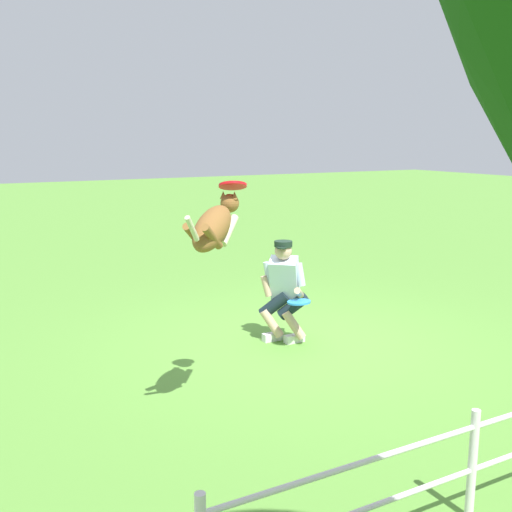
# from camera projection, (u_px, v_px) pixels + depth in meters

# --- Properties ---
(ground_plane) EXTENTS (60.00, 60.00, 0.00)m
(ground_plane) POSITION_uv_depth(u_px,v_px,m) (305.00, 343.00, 7.63)
(ground_plane) COLOR #589238
(person) EXTENTS (0.58, 0.71, 1.29)m
(person) POSITION_uv_depth(u_px,v_px,m) (284.00, 288.00, 7.57)
(person) COLOR silver
(person) RESTS_ON ground_plane
(dog) EXTENTS (0.81, 0.72, 0.53)m
(dog) POSITION_uv_depth(u_px,v_px,m) (214.00, 226.00, 5.21)
(dog) COLOR brown
(frisbee_flying) EXTENTS (0.33, 0.32, 0.14)m
(frisbee_flying) POSITION_uv_depth(u_px,v_px,m) (233.00, 186.00, 5.44)
(frisbee_flying) COLOR red
(frisbee_held) EXTENTS (0.36, 0.36, 0.05)m
(frisbee_held) POSITION_uv_depth(u_px,v_px,m) (299.00, 302.00, 7.25)
(frisbee_held) COLOR #2C8AE5
(frisbee_held) RESTS_ON person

